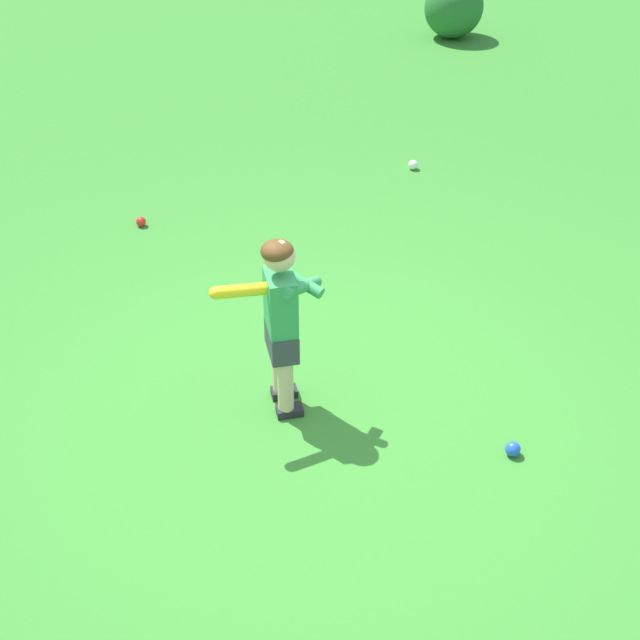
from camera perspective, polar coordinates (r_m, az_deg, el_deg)
ground_plane at (r=5.18m, az=-0.65°, el=-5.30°), size 40.00×40.00×0.00m
child_batter at (r=4.77m, az=-2.56°, el=0.53°), size 0.34×0.60×1.08m
play_ball_far_right at (r=4.93m, az=12.26°, el=-8.08°), size 0.08×0.08×0.08m
play_ball_far_left at (r=7.11m, az=-11.41°, el=6.20°), size 0.08×0.08×0.08m
play_ball_near_batter at (r=7.96m, az=5.99°, el=9.87°), size 0.08×0.08×0.08m
shrub_left_background at (r=11.64m, az=8.58°, el=19.22°), size 0.70×0.75×0.74m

